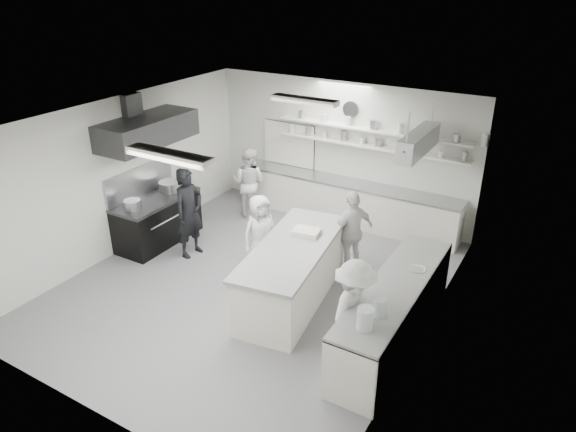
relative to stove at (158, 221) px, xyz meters
The scene contains 27 objects.
floor 2.67m from the stove, ahead, with size 6.00×7.00×0.02m, color gray.
ceiling 3.67m from the stove, ahead, with size 6.00×7.00×0.02m, color silver.
wall_back 4.18m from the stove, 50.01° to the left, with size 6.00×0.04×3.00m, color beige.
wall_front 4.80m from the stove, 56.31° to the right, with size 6.00×0.04×3.00m, color beige.
wall_left 1.19m from the stove, 135.00° to the right, with size 0.04×7.00×3.00m, color beige.
wall_right 5.71m from the stove, ahead, with size 0.04×7.00×3.00m, color beige.
stove is the anchor object (origin of this frame).
exhaust_hood 1.90m from the stove, 90.00° to the right, with size 0.85×2.00×0.50m, color #2F2F31.
back_counter 4.03m from the stove, 43.99° to the left, with size 5.00×0.60×0.92m, color silver.
shelf_lower 4.63m from the stove, 41.99° to the left, with size 4.20×0.26×0.04m, color silver.
shelf_upper 4.74m from the stove, 41.99° to the left, with size 4.20×0.26×0.04m, color silver.
pass_through_window 3.49m from the stove, 67.12° to the left, with size 1.30×0.04×1.00m, color black.
wall_clock 4.60m from the stove, 47.54° to the left, with size 0.32×0.32×0.05m, color white.
right_counter 5.28m from the stove, ahead, with size 0.74×3.30×0.94m, color silver.
pot_rack 5.35m from the stove, 23.50° to the left, with size 0.30×1.60×0.40m, color #A5A7AC.
light_fixture_front 4.22m from the stove, 40.24° to the right, with size 1.30×0.25×0.10m, color silver.
light_fixture_rear 3.86m from the stove, 28.30° to the left, with size 1.30×0.25×0.10m, color silver.
prep_island 3.45m from the stove, ahead, with size 1.00×2.67×0.98m, color silver.
stove_pot 0.74m from the stove, 90.00° to the left, with size 0.44×0.44×0.25m, color #A5A7AC.
cook_stove 1.04m from the stove, ahead, with size 0.65×0.43×1.78m, color black.
cook_back 2.21m from the stove, 65.64° to the left, with size 0.78×0.60×1.60m, color white.
cook_island_left 2.40m from the stove, ahead, with size 0.71×0.46×1.45m, color white.
cook_island_right 3.99m from the stove, 13.70° to the left, with size 0.92×0.38×1.58m, color white.
cook_right 5.10m from the stove, 15.21° to the right, with size 1.04×0.60×1.61m, color white.
bowl_island_a 3.50m from the stove, ahead, with size 0.28×0.28×0.07m, color #A5A7AC.
bowl_island_b 3.46m from the stove, ahead, with size 0.18×0.18×0.06m, color silver.
bowl_right 5.41m from the stove, ahead, with size 0.23×0.23×0.06m, color silver.
Camera 1 is at (4.54, -6.56, 5.11)m, focal length 32.78 mm.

